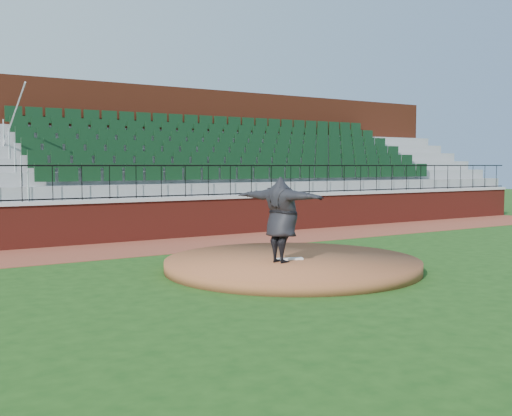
{
  "coord_description": "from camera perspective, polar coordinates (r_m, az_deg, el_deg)",
  "views": [
    {
      "loc": [
        -7.7,
        -10.57,
        2.31
      ],
      "look_at": [
        0.0,
        1.5,
        1.3
      ],
      "focal_mm": 42.62,
      "sensor_mm": 36.0,
      "label": 1
    }
  ],
  "objects": [
    {
      "name": "pitchers_mound",
      "position": [
        13.49,
        3.4,
        -5.3
      ],
      "size": [
        5.61,
        5.61,
        0.25
      ],
      "primitive_type": "cylinder",
      "color": "brown",
      "rests_on": "ground"
    },
    {
      "name": "wall_railing",
      "position": [
        19.19,
        -8.88,
        2.47
      ],
      "size": [
        34.0,
        0.05,
        1.0
      ],
      "primitive_type": null,
      "color": "black",
      "rests_on": "wall_cap"
    },
    {
      "name": "seating_stands",
      "position": [
        21.7,
        -11.79,
        3.93
      ],
      "size": [
        34.0,
        5.1,
        4.6
      ],
      "primitive_type": null,
      "color": "gray",
      "rests_on": "ground"
    },
    {
      "name": "warning_track",
      "position": [
        17.87,
        -6.75,
        -3.4
      ],
      "size": [
        34.0,
        3.2,
        0.01
      ],
      "primitive_type": "cube",
      "color": "brown",
      "rests_on": "ground"
    },
    {
      "name": "pitching_rubber",
      "position": [
        13.3,
        3.17,
        -4.79
      ],
      "size": [
        0.61,
        0.34,
        0.04
      ],
      "primitive_type": "cube",
      "rotation": [
        0.0,
        0.0,
        -0.35
      ],
      "color": "silver",
      "rests_on": "pitchers_mound"
    },
    {
      "name": "ground",
      "position": [
        13.28,
        3.5,
        -5.99
      ],
      "size": [
        90.0,
        90.0,
        0.0
      ],
      "primitive_type": "plane",
      "color": "#193F12",
      "rests_on": "ground"
    },
    {
      "name": "pitcher",
      "position": [
        12.84,
        2.39,
        -1.12
      ],
      "size": [
        1.25,
        2.31,
        1.82
      ],
      "primitive_type": "imported",
      "rotation": [
        0.0,
        0.0,
        1.87
      ],
      "color": "black",
      "rests_on": "pitchers_mound"
    },
    {
      "name": "wall_cap",
      "position": [
        19.21,
        -8.86,
        0.83
      ],
      "size": [
        34.0,
        0.45,
        0.1
      ],
      "primitive_type": "cube",
      "color": "#B7B7B7",
      "rests_on": "field_wall"
    },
    {
      "name": "concourse_wall",
      "position": [
        24.35,
        -14.15,
        4.95
      ],
      "size": [
        34.0,
        0.5,
        5.5
      ],
      "primitive_type": "cube",
      "color": "maroon",
      "rests_on": "ground"
    },
    {
      "name": "field_wall",
      "position": [
        19.26,
        -8.84,
        -1.11
      ],
      "size": [
        34.0,
        0.35,
        1.2
      ],
      "primitive_type": "cube",
      "color": "maroon",
      "rests_on": "ground"
    }
  ]
}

